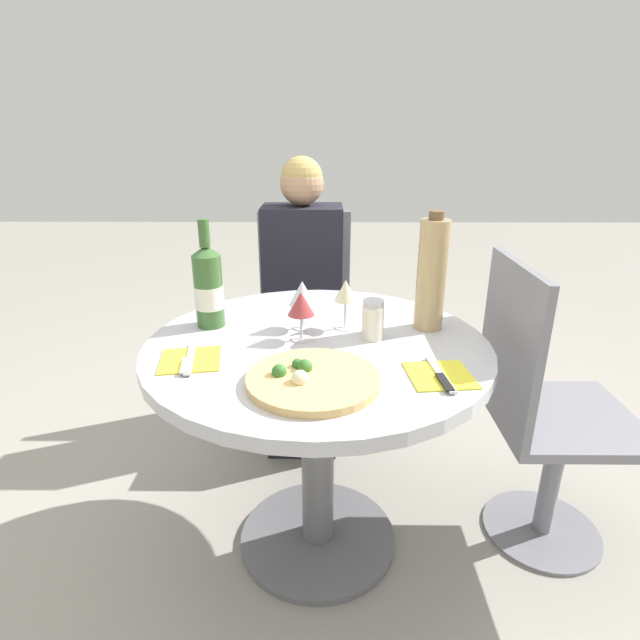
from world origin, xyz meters
TOP-DOWN VIEW (x-y plane):
  - ground_plane at (0.00, 0.00)m, footprint 12.00×12.00m
  - dining_table at (0.00, 0.00)m, footprint 0.96×0.96m
  - chair_behind_diner at (-0.07, 0.83)m, footprint 0.42×0.42m
  - seated_diner at (-0.07, 0.68)m, footprint 0.33×0.44m
  - chair_empty_side at (0.68, 0.04)m, footprint 0.42×0.42m
  - pizza_large at (-0.01, -0.25)m, footprint 0.31×0.31m
  - wine_bottle at (-0.32, 0.12)m, footprint 0.09×0.09m
  - tall_carafe at (0.33, 0.11)m, footprint 0.08×0.08m
  - sugar_shaker at (0.15, 0.02)m, footprint 0.06×0.06m
  - wine_glass_front_left at (-0.05, 0.02)m, footprint 0.07×0.07m
  - wine_glass_back_right at (0.08, 0.10)m, footprint 0.06×0.06m
  - wine_glass_back_left at (-0.05, 0.10)m, footprint 0.08×0.08m
  - place_setting_left at (-0.32, -0.13)m, footprint 0.17×0.19m
  - place_setting_right at (0.30, -0.21)m, footprint 0.16×0.19m

SIDE VIEW (x-z plane):
  - ground_plane at x=0.00m, z-range 0.00..0.00m
  - chair_behind_diner at x=-0.07m, z-range -0.01..0.91m
  - chair_empty_side at x=0.68m, z-range -0.01..0.91m
  - seated_diner at x=-0.07m, z-range -0.06..1.11m
  - dining_table at x=0.00m, z-range 0.20..0.91m
  - place_setting_left at x=-0.32m, z-range 0.71..0.72m
  - place_setting_right at x=0.30m, z-range 0.71..0.72m
  - pizza_large at x=-0.01m, z-range 0.70..0.75m
  - sugar_shaker at x=0.15m, z-range 0.71..0.82m
  - wine_glass_front_left at x=-0.05m, z-range 0.75..0.88m
  - wine_glass_back_left at x=-0.05m, z-range 0.74..0.89m
  - wine_glass_back_right at x=0.08m, z-range 0.75..0.90m
  - wine_bottle at x=-0.32m, z-range 0.67..0.99m
  - tall_carafe at x=0.33m, z-range 0.70..1.05m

